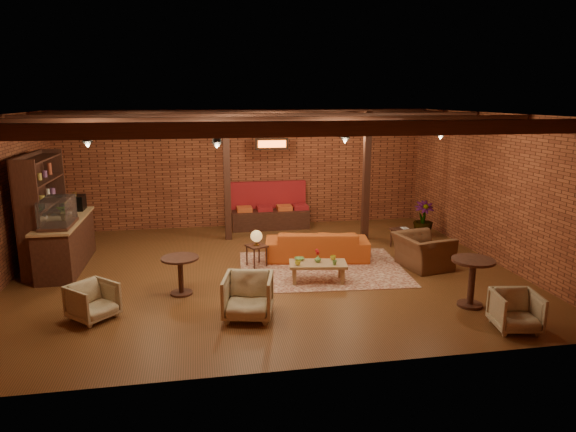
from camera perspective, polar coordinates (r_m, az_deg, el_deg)
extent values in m
plane|color=#422B10|center=(10.72, -2.50, -6.12)|extent=(10.00, 10.00, 0.00)
cube|color=black|center=(10.13, -2.68, 11.23)|extent=(10.00, 8.00, 0.02)
cube|color=brown|center=(14.23, -4.72, 5.26)|extent=(10.00, 0.02, 3.20)
cube|color=brown|center=(6.48, 2.09, -4.21)|extent=(10.00, 0.02, 3.20)
cube|color=brown|center=(12.02, 21.80, 2.92)|extent=(0.02, 8.00, 3.20)
cylinder|color=black|center=(11.74, -3.70, 9.76)|extent=(9.60, 0.12, 0.12)
cube|color=black|center=(12.81, -6.80, 4.34)|extent=(0.16, 0.16, 3.20)
cube|color=black|center=(12.87, 8.70, 4.33)|extent=(0.16, 0.16, 3.20)
imported|color=#337F33|center=(11.79, -23.05, 0.75)|extent=(0.35, 0.39, 0.30)
cube|color=#F15B18|center=(13.33, -1.81, 8.02)|extent=(0.86, 0.06, 0.30)
cube|color=maroon|center=(10.86, 3.78, -5.84)|extent=(3.58, 2.85, 0.01)
imported|color=#AE4618|center=(11.40, 3.24, -3.21)|extent=(2.38, 1.25, 0.66)
cube|color=#996E47|center=(10.04, 3.35, -5.35)|extent=(1.18, 0.72, 0.05)
cube|color=#996E47|center=(9.89, 0.73, -6.78)|extent=(0.07, 0.07, 0.33)
cube|color=#996E47|center=(9.96, 6.08, -6.72)|extent=(0.07, 0.07, 0.33)
cube|color=#996E47|center=(10.26, 0.67, -6.04)|extent=(0.07, 0.07, 0.33)
cube|color=#996E47|center=(10.32, 5.82, -5.99)|extent=(0.07, 0.07, 0.33)
imported|color=gold|center=(9.87, 1.08, -5.23)|extent=(0.13, 0.13, 0.09)
imported|color=#57893E|center=(9.92, 5.20, -5.20)|extent=(0.10, 0.10, 0.08)
imported|color=gold|center=(10.21, 5.02, -4.65)|extent=(0.13, 0.13, 0.09)
imported|color=#57893E|center=(10.17, 1.28, -4.79)|extent=(0.22, 0.22, 0.05)
imported|color=#57893E|center=(10.05, 3.33, -4.84)|extent=(0.12, 0.12, 0.11)
sphere|color=#B71314|center=(10.01, 3.34, -4.04)|extent=(0.10, 0.10, 0.10)
cube|color=black|center=(10.89, -3.51, -3.34)|extent=(0.50, 0.50, 0.04)
cylinder|color=black|center=(10.96, -3.50, -4.51)|extent=(0.03, 0.03, 0.43)
cylinder|color=olive|center=(10.89, -3.52, -3.20)|extent=(0.13, 0.13, 0.02)
cylinder|color=olive|center=(10.87, -3.52, -2.88)|extent=(0.04, 0.04, 0.18)
sphere|color=orange|center=(10.84, -3.53, -2.24)|extent=(0.25, 0.25, 0.25)
cylinder|color=black|center=(9.49, -11.93, -4.61)|extent=(0.68, 0.68, 0.04)
cylinder|color=black|center=(9.60, -11.83, -6.54)|extent=(0.09, 0.09, 0.66)
cylinder|color=black|center=(9.71, -11.74, -8.37)|extent=(0.41, 0.41, 0.04)
imported|color=beige|center=(8.97, -20.89, -8.66)|extent=(0.89, 0.89, 0.67)
imported|color=beige|center=(8.45, -4.46, -8.67)|extent=(0.92, 0.88, 0.80)
imported|color=brown|center=(11.15, 14.76, -3.22)|extent=(0.89, 1.20, 0.95)
cube|color=black|center=(12.51, 12.50, -1.48)|extent=(0.53, 0.53, 0.04)
cylinder|color=black|center=(12.57, 12.45, -2.51)|extent=(0.04, 0.04, 0.43)
imported|color=black|center=(12.50, 12.51, -1.35)|extent=(0.21, 0.25, 0.02)
cylinder|color=black|center=(9.27, 19.91, -4.67)|extent=(0.72, 0.72, 0.05)
cylinder|color=black|center=(9.40, 19.72, -7.02)|extent=(0.11, 0.11, 0.79)
cylinder|color=black|center=(9.54, 19.54, -9.25)|extent=(0.43, 0.43, 0.05)
imported|color=beige|center=(8.77, 24.00, -9.43)|extent=(0.75, 0.71, 0.67)
imported|color=#4C7F4C|center=(13.55, 15.03, 3.43)|extent=(1.72, 1.72, 2.72)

